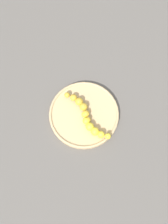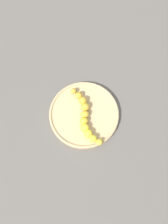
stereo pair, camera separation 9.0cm
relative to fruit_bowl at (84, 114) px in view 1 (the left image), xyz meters
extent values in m
plane|color=#56514C|center=(0.00, 0.00, -0.01)|extent=(2.40, 2.40, 0.00)
cylinder|color=tan|center=(0.00, 0.00, 0.00)|extent=(0.25, 0.25, 0.02)
torus|color=tan|center=(0.00, 0.00, 0.01)|extent=(0.25, 0.25, 0.01)
sphere|color=gold|center=(0.02, 0.03, 0.02)|extent=(0.02, 0.02, 0.02)
sphere|color=gold|center=(0.00, 0.01, 0.02)|extent=(0.03, 0.03, 0.03)
sphere|color=gold|center=(-0.02, -0.01, 0.02)|extent=(0.03, 0.03, 0.03)
sphere|color=gold|center=(-0.03, -0.04, 0.02)|extent=(0.03, 0.03, 0.03)
sphere|color=gold|center=(-0.03, -0.06, 0.02)|extent=(0.03, 0.03, 0.03)
sphere|color=gold|center=(-0.02, -0.09, 0.02)|extent=(0.02, 0.02, 0.02)
sphere|color=yellow|center=(0.01, 0.01, 0.02)|extent=(0.02, 0.02, 0.02)
sphere|color=yellow|center=(0.02, 0.02, 0.02)|extent=(0.03, 0.03, 0.03)
sphere|color=yellow|center=(0.03, 0.05, 0.02)|extent=(0.03, 0.03, 0.03)
sphere|color=yellow|center=(0.04, 0.07, 0.02)|extent=(0.03, 0.03, 0.03)
sphere|color=yellow|center=(0.04, 0.09, 0.02)|extent=(0.03, 0.03, 0.03)
sphere|color=yellow|center=(0.03, 0.12, 0.02)|extent=(0.02, 0.02, 0.02)
camera|label=1|loc=(0.24, 0.16, 0.88)|focal=40.74mm
camera|label=2|loc=(0.18, 0.23, 0.88)|focal=40.74mm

